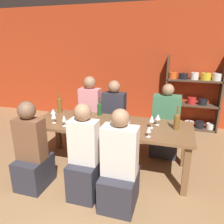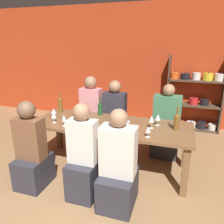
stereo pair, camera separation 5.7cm
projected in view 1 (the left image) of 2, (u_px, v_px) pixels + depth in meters
The scene contains 20 objects.
wall_back_red at pixel (143, 65), 5.04m from camera, with size 8.80×0.06×2.70m.
shelf_unit at pixel (192, 100), 4.75m from camera, with size 1.15×0.30×1.61m.
dining_table at pixel (110, 129), 3.23m from camera, with size 2.35×0.86×0.72m.
mixing_bowl at pixel (120, 124), 3.05m from camera, with size 0.28×0.28×0.09m.
wine_bottle_green at pixel (60, 104), 3.68m from camera, with size 0.07×0.07×0.34m.
wine_bottle_dark at pixel (100, 108), 3.55m from camera, with size 0.07×0.07×0.30m.
wine_bottle_amber at pixel (177, 121), 2.96m from camera, with size 0.08×0.08×0.33m.
wine_glass_red_a at pixel (53, 115), 3.20m from camera, with size 0.07×0.07×0.18m.
wine_glass_red_b at pixel (158, 117), 3.12m from camera, with size 0.08×0.08×0.17m.
wine_glass_white_a at pixel (53, 112), 3.39m from camera, with size 0.08×0.08×0.16m.
wine_glass_empty_a at pixel (64, 118), 3.08m from camera, with size 0.06×0.06×0.17m.
wine_glass_white_b at pixel (149, 130), 2.73m from camera, with size 0.06×0.06×0.14m.
wine_glass_white_c at pixel (152, 119), 3.00m from camera, with size 0.07×0.07×0.19m.
cell_phone at pixel (116, 120), 3.35m from camera, with size 0.16×0.16×0.01m.
person_near_a at pixel (120, 172), 2.51m from camera, with size 0.40×0.50×1.20m.
person_far_a at pixel (91, 118), 4.17m from camera, with size 0.39×0.49×1.28m.
person_near_b at pixel (32, 156), 2.85m from camera, with size 0.37×0.46×1.18m.
person_far_b at pixel (165, 129), 3.76m from camera, with size 0.45×0.57×1.22m.
person_near_c at pixel (85, 163), 2.66m from camera, with size 0.35×0.43×1.21m.
person_far_c at pixel (114, 122), 4.02m from camera, with size 0.40×0.51×1.23m.
Camera 1 is at (0.80, -1.29, 1.86)m, focal length 35.00 mm.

